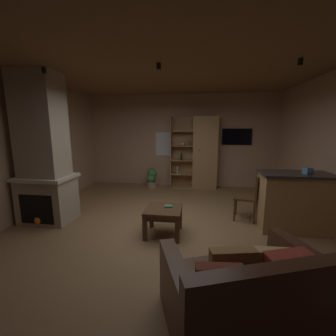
% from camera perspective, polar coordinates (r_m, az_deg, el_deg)
% --- Properties ---
extents(floor, '(5.75, 6.15, 0.02)m').
position_cam_1_polar(floor, '(4.24, -0.78, -15.24)').
color(floor, olive).
rests_on(floor, ground).
extents(wall_back, '(5.87, 0.06, 2.81)m').
position_cam_1_polar(wall_back, '(6.92, 3.15, 6.97)').
color(wall_back, tan).
rests_on(wall_back, ground).
extents(wall_left, '(0.06, 6.15, 2.81)m').
position_cam_1_polar(wall_left, '(5.16, -34.71, 3.90)').
color(wall_left, tan).
rests_on(wall_left, ground).
extents(ceiling, '(5.75, 6.15, 0.02)m').
position_cam_1_polar(ceiling, '(3.95, -0.89, 25.02)').
color(ceiling, brown).
extents(window_pane_back, '(0.60, 0.01, 0.72)m').
position_cam_1_polar(window_pane_back, '(6.94, -0.74, 6.26)').
color(window_pane_back, white).
extents(stone_fireplace, '(1.00, 0.76, 2.81)m').
position_cam_1_polar(stone_fireplace, '(4.79, -29.50, 2.41)').
color(stone_fireplace, tan).
rests_on(stone_fireplace, ground).
extents(bookshelf_cabinet, '(1.38, 0.41, 2.14)m').
position_cam_1_polar(bookshelf_cabinet, '(6.65, 8.80, 3.76)').
color(bookshelf_cabinet, '#A87F51').
rests_on(bookshelf_cabinet, ground).
extents(kitchen_bar_counter, '(1.48, 0.63, 1.05)m').
position_cam_1_polar(kitchen_bar_counter, '(4.60, 31.40, -7.54)').
color(kitchen_bar_counter, '#A87F51').
rests_on(kitchen_bar_counter, ground).
extents(tissue_box, '(0.15, 0.15, 0.11)m').
position_cam_1_polar(tissue_box, '(4.43, 32.42, -0.61)').
color(tissue_box, '#598CBF').
rests_on(tissue_box, kitchen_bar_counter).
extents(leather_couch, '(1.67, 1.37, 0.84)m').
position_cam_1_polar(leather_couch, '(2.45, 19.63, -28.54)').
color(leather_couch, '#4C2D1E').
rests_on(leather_couch, ground).
extents(coffee_table, '(0.61, 0.60, 0.47)m').
position_cam_1_polar(coffee_table, '(3.85, -1.19, -11.72)').
color(coffee_table, '#4C331E').
rests_on(coffee_table, ground).
extents(table_book_0, '(0.15, 0.13, 0.03)m').
position_cam_1_polar(table_book_0, '(3.87, 0.13, -9.87)').
color(table_book_0, '#387247').
rests_on(table_book_0, coffee_table).
extents(dining_chair, '(0.51, 0.51, 0.92)m').
position_cam_1_polar(dining_chair, '(4.65, 20.44, -6.43)').
color(dining_chair, '#4C331E').
rests_on(dining_chair, ground).
extents(potted_floor_plant, '(0.31, 0.34, 0.60)m').
position_cam_1_polar(potted_floor_plant, '(6.78, -4.22, -2.59)').
color(potted_floor_plant, '#9E896B').
rests_on(potted_floor_plant, ground).
extents(wall_mounted_tv, '(0.86, 0.06, 0.48)m').
position_cam_1_polar(wall_mounted_tv, '(6.91, 17.36, 7.74)').
color(wall_mounted_tv, black).
extents(track_light_spot_0, '(0.07, 0.07, 0.09)m').
position_cam_1_polar(track_light_spot_0, '(4.39, -29.45, 21.17)').
color(track_light_spot_0, black).
extents(track_light_spot_1, '(0.07, 0.07, 0.09)m').
position_cam_1_polar(track_light_spot_1, '(3.68, -2.41, 24.81)').
color(track_light_spot_1, black).
extents(track_light_spot_2, '(0.07, 0.07, 0.09)m').
position_cam_1_polar(track_light_spot_2, '(3.92, 31.05, 22.48)').
color(track_light_spot_2, black).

